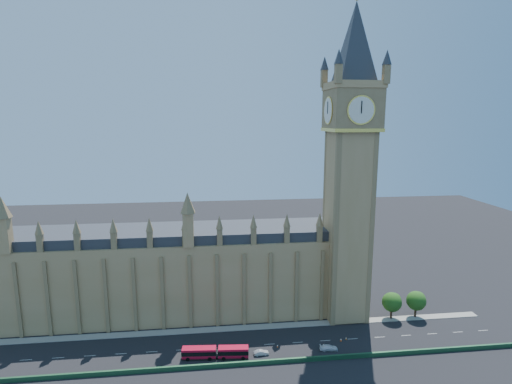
{
  "coord_description": "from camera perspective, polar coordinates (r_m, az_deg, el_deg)",
  "views": [
    {
      "loc": [
        -3.31,
        -100.2,
        61.62
      ],
      "look_at": [
        9.4,
        10.0,
        41.27
      ],
      "focal_mm": 28.0,
      "sensor_mm": 36.0,
      "label": 1
    }
  ],
  "objects": [
    {
      "name": "cone_a",
      "position": [
        117.33,
        3.09,
        -21.12
      ],
      "size": [
        0.5,
        0.5,
        0.65
      ],
      "rotation": [
        0.0,
        0.0,
        0.26
      ],
      "color": "black",
      "rests_on": "ground"
    },
    {
      "name": "car_silver",
      "position": [
        113.91,
        0.76,
        -21.96
      ],
      "size": [
        4.03,
        1.59,
        1.3
      ],
      "primitive_type": "imported",
      "rotation": [
        0.0,
        0.0,
        1.63
      ],
      "color": "#B8BDC1",
      "rests_on": "ground"
    },
    {
      "name": "cone_c",
      "position": [
        122.11,
        12.04,
        -19.95
      ],
      "size": [
        0.64,
        0.64,
        0.79
      ],
      "rotation": [
        0.0,
        0.0,
        0.39
      ],
      "color": "black",
      "rests_on": "ground"
    },
    {
      "name": "car_grey",
      "position": [
        113.4,
        -5.28,
        -22.1
      ],
      "size": [
        4.75,
        2.32,
        1.56
      ],
      "primitive_type": "imported",
      "rotation": [
        0.0,
        0.0,
        1.68
      ],
      "color": "#47494F",
      "rests_on": "ground"
    },
    {
      "name": "ground",
      "position": [
        117.68,
        -4.28,
        -21.21
      ],
      "size": [
        400.0,
        400.0,
        0.0
      ],
      "primitive_type": "plane",
      "color": "black",
      "rests_on": "ground"
    },
    {
      "name": "tree_east_far",
      "position": [
        139.04,
        21.99,
        -14.14
      ],
      "size": [
        6.0,
        6.0,
        8.5
      ],
      "color": "#382619",
      "rests_on": "ground"
    },
    {
      "name": "cone_b",
      "position": [
        119.02,
        9.62,
        -20.73
      ],
      "size": [
        0.52,
        0.52,
        0.76
      ],
      "rotation": [
        0.0,
        0.0,
        -0.11
      ],
      "color": "black",
      "rests_on": "ground"
    },
    {
      "name": "red_bus",
      "position": [
        112.81,
        -5.84,
        -21.83
      ],
      "size": [
        17.48,
        3.98,
        2.95
      ],
      "rotation": [
        0.0,
        0.0,
        -0.08
      ],
      "color": "#B30B29",
      "rests_on": "ground"
    },
    {
      "name": "kerb_north",
      "position": [
        125.83,
        -4.47,
        -18.92
      ],
      "size": [
        160.0,
        3.0,
        0.16
      ],
      "primitive_type": "cube",
      "color": "gray",
      "rests_on": "ground"
    },
    {
      "name": "elizabeth_tower",
      "position": [
        121.65,
        13.38,
        6.79
      ],
      "size": [
        20.59,
        20.59,
        105.0
      ],
      "color": "#A3814E",
      "rests_on": "ground"
    },
    {
      "name": "bridge_parapet",
      "position": [
        109.79,
        -4.08,
        -23.4
      ],
      "size": [
        160.0,
        0.6,
        1.2
      ],
      "primitive_type": "cube",
      "color": "#1E4C2D",
      "rests_on": "ground"
    },
    {
      "name": "cone_d",
      "position": [
        123.12,
        12.76,
        -19.74
      ],
      "size": [
        0.46,
        0.46,
        0.67
      ],
      "rotation": [
        0.0,
        0.0,
        0.1
      ],
      "color": "black",
      "rests_on": "ground"
    },
    {
      "name": "palace_westminster",
      "position": [
        132.99,
        -15.81,
        -11.06
      ],
      "size": [
        120.0,
        20.0,
        28.0
      ],
      "color": "#A3814E",
      "rests_on": "ground"
    },
    {
      "name": "car_white",
      "position": [
        117.4,
        10.35,
        -21.04
      ],
      "size": [
        4.98,
        2.33,
        1.41
      ],
      "primitive_type": "imported",
      "rotation": [
        0.0,
        0.0,
        1.5
      ],
      "color": "white",
      "rests_on": "ground"
    },
    {
      "name": "tree_east_near",
      "position": [
        135.58,
        18.91,
        -14.58
      ],
      "size": [
        6.0,
        6.0,
        8.5
      ],
      "color": "#382619",
      "rests_on": "ground"
    }
  ]
}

